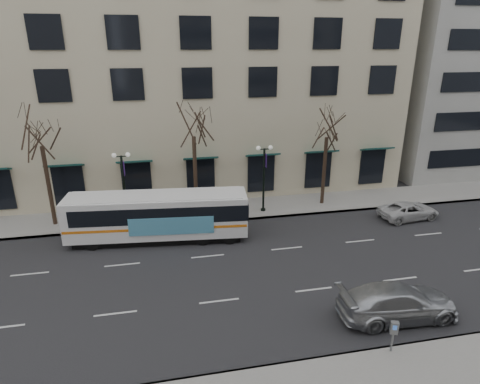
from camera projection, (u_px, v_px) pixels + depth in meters
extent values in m
plane|color=black|center=(213.00, 277.00, 22.14)|extent=(160.00, 160.00, 0.00)
cube|color=gray|center=(260.00, 207.00, 31.32)|extent=(80.00, 4.00, 0.15)
cube|color=beige|center=(157.00, 45.00, 36.91)|extent=(40.00, 20.00, 24.00)
cylinder|color=black|center=(49.00, 187.00, 27.36)|extent=(0.28, 0.28, 5.74)
cylinder|color=black|center=(195.00, 177.00, 29.19)|extent=(0.28, 0.28, 5.95)
cylinder|color=black|center=(324.00, 172.00, 31.15)|extent=(0.28, 0.28, 5.46)
cylinder|color=black|center=(125.00, 190.00, 27.87)|extent=(0.16, 0.16, 5.00)
cylinder|color=black|center=(128.00, 221.00, 28.69)|extent=(0.36, 0.36, 0.30)
cube|color=black|center=(121.00, 156.00, 27.02)|extent=(0.90, 0.06, 0.06)
sphere|color=silver|center=(114.00, 155.00, 26.90)|extent=(0.32, 0.32, 0.32)
sphere|color=silver|center=(128.00, 155.00, 27.07)|extent=(0.32, 0.32, 0.32)
cube|color=#3C1C6B|center=(124.00, 168.00, 27.34)|extent=(0.04, 0.45, 1.00)
cylinder|color=black|center=(264.00, 181.00, 29.74)|extent=(0.16, 0.16, 5.00)
cylinder|color=black|center=(263.00, 210.00, 30.56)|extent=(0.36, 0.36, 0.30)
cube|color=black|center=(264.00, 149.00, 28.89)|extent=(0.90, 0.06, 0.06)
sphere|color=silver|center=(258.00, 148.00, 28.77)|extent=(0.32, 0.32, 0.32)
sphere|color=silver|center=(270.00, 147.00, 28.94)|extent=(0.32, 0.32, 0.32)
cube|color=#3C1C6B|center=(266.00, 160.00, 29.21)|extent=(0.04, 0.45, 1.00)
cube|color=white|center=(158.00, 215.00, 25.81)|extent=(11.64, 3.64, 2.62)
cube|color=black|center=(159.00, 235.00, 26.32)|extent=(10.69, 3.25, 0.43)
cube|color=black|center=(162.00, 209.00, 25.69)|extent=(11.18, 3.63, 1.05)
cube|color=orange|center=(158.00, 221.00, 25.96)|extent=(11.52, 3.66, 0.17)
cube|color=#4F9CC1|center=(171.00, 226.00, 24.80)|extent=(5.22, 0.59, 1.14)
cube|color=white|center=(156.00, 195.00, 25.34)|extent=(11.04, 3.33, 0.08)
cylinder|color=black|center=(92.00, 243.00, 24.85)|extent=(0.98, 0.36, 0.95)
cylinder|color=black|center=(100.00, 228.00, 26.90)|extent=(0.98, 0.36, 0.95)
cylinder|color=black|center=(203.00, 238.00, 25.48)|extent=(0.98, 0.36, 0.95)
cylinder|color=black|center=(202.00, 224.00, 27.53)|extent=(0.98, 0.36, 0.95)
cylinder|color=black|center=(230.00, 237.00, 25.64)|extent=(0.98, 0.36, 0.95)
cylinder|color=black|center=(227.00, 223.00, 27.69)|extent=(0.98, 0.36, 0.95)
imported|color=#B7BABF|center=(398.00, 302.00, 18.61)|extent=(5.70, 2.51, 1.63)
imported|color=silver|center=(409.00, 211.00, 29.35)|extent=(4.57, 2.42, 1.22)
cylinder|color=slate|center=(392.00, 341.00, 16.40)|extent=(0.09, 0.09, 0.99)
cube|color=slate|center=(394.00, 328.00, 16.17)|extent=(0.36, 0.30, 0.55)
cube|color=blue|center=(397.00, 327.00, 16.07)|extent=(0.15, 0.08, 0.20)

